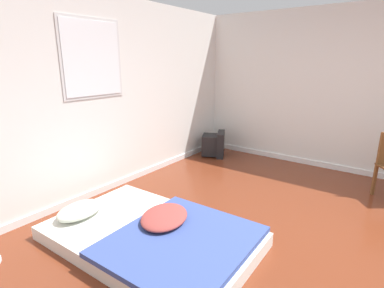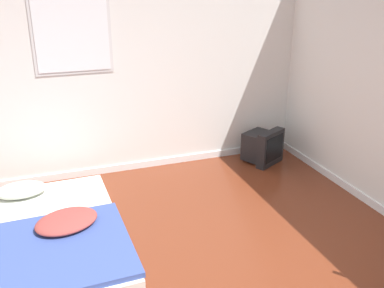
% 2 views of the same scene
% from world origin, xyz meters
% --- Properties ---
extents(ground_plane, '(20.00, 20.00, 0.00)m').
position_xyz_m(ground_plane, '(0.00, 0.00, 0.00)').
color(ground_plane, maroon).
extents(wall_back, '(7.63, 0.08, 2.60)m').
position_xyz_m(wall_back, '(-0.00, 2.87, 1.29)').
color(wall_back, white).
rests_on(wall_back, ground_plane).
extents(wall_right, '(0.08, 8.09, 2.60)m').
position_xyz_m(wall_right, '(2.64, 0.00, 1.29)').
color(wall_right, white).
rests_on(wall_right, ground_plane).
extents(mattress_bed, '(1.36, 2.09, 0.29)m').
position_xyz_m(mattress_bed, '(-0.75, 1.44, 0.10)').
color(mattress_bed, silver).
rests_on(mattress_bed, ground_plane).
extents(crt_tv, '(0.57, 0.56, 0.47)m').
position_xyz_m(crt_tv, '(2.06, 2.48, 0.22)').
color(crt_tv, black).
rests_on(crt_tv, ground_plane).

